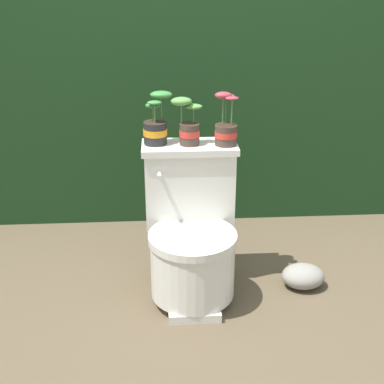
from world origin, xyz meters
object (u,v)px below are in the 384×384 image
toilet (192,234)px  garden_stone (303,276)px  potted_plant_midleft (188,126)px  potted_plant_left (156,126)px  potted_plant_middle (226,127)px

toilet → garden_stone: toilet is taller
toilet → potted_plant_midleft: size_ratio=3.19×
toilet → potted_plant_midleft: (-0.01, 0.14, 0.48)m
potted_plant_left → potted_plant_midleft: (0.15, -0.02, 0.00)m
toilet → potted_plant_midleft: potted_plant_midleft is taller
potted_plant_left → potted_plant_middle: 0.32m
potted_plant_midleft → potted_plant_middle: bearing=-4.3°
potted_plant_left → garden_stone: 1.02m
potted_plant_left → garden_stone: potted_plant_left is taller
toilet → garden_stone: 0.59m
toilet → potted_plant_middle: potted_plant_middle is taller
potted_plant_midleft → potted_plant_middle: (0.17, -0.01, -0.00)m
potted_plant_midleft → garden_stone: potted_plant_midleft is taller
toilet → potted_plant_left: size_ratio=2.93×
toilet → garden_stone: bearing=-0.7°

